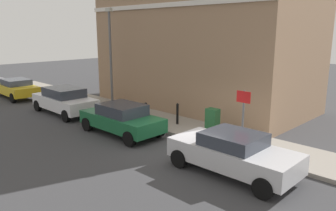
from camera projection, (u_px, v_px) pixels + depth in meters
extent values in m
plane|color=#38383A|center=(185.00, 147.00, 13.44)|extent=(80.00, 80.00, 0.00)
cube|color=gray|center=(129.00, 112.00, 18.88)|extent=(2.48, 30.00, 0.15)
cube|color=#937256|center=(203.00, 27.00, 19.85)|extent=(6.57, 12.69, 9.62)
cube|color=silver|center=(164.00, 5.00, 17.29)|extent=(0.12, 12.69, 0.24)
cube|color=#B7B7BC|center=(233.00, 155.00, 10.87)|extent=(1.84, 4.28, 0.65)
cube|color=#2D333D|center=(233.00, 139.00, 10.76)|extent=(1.61, 1.85, 0.44)
cylinder|color=black|center=(179.00, 159.00, 11.42)|extent=(0.22, 0.64, 0.64)
cylinder|color=black|center=(210.00, 146.00, 12.62)|extent=(0.22, 0.64, 0.64)
cylinder|color=black|center=(263.00, 188.00, 9.27)|extent=(0.22, 0.64, 0.64)
cylinder|color=black|center=(290.00, 170.00, 10.47)|extent=(0.22, 0.64, 0.64)
cube|color=#195933|center=(121.00, 121.00, 15.05)|extent=(1.80, 4.20, 0.60)
cube|color=#2D333D|center=(122.00, 110.00, 14.89)|extent=(1.57, 2.01, 0.50)
cylinder|color=black|center=(87.00, 124.00, 15.58)|extent=(0.23, 0.64, 0.64)
cylinder|color=black|center=(115.00, 118.00, 16.74)|extent=(0.23, 0.64, 0.64)
cylinder|color=black|center=(129.00, 139.00, 13.50)|extent=(0.23, 0.64, 0.64)
cylinder|color=black|center=(158.00, 130.00, 14.66)|extent=(0.23, 0.64, 0.64)
cube|color=silver|center=(65.00, 102.00, 18.75)|extent=(1.86, 4.51, 0.67)
cube|color=#2D333D|center=(64.00, 92.00, 18.64)|extent=(1.62, 2.34, 0.52)
cylinder|color=black|center=(38.00, 106.00, 19.40)|extent=(0.23, 0.64, 0.64)
cylinder|color=black|center=(65.00, 101.00, 20.58)|extent=(0.23, 0.64, 0.64)
cylinder|color=black|center=(66.00, 116.00, 17.07)|extent=(0.23, 0.64, 0.64)
cylinder|color=black|center=(95.00, 110.00, 18.24)|extent=(0.23, 0.64, 0.64)
cube|color=gold|center=(16.00, 89.00, 23.20)|extent=(1.85, 4.44, 0.60)
cube|color=#2D333D|center=(16.00, 82.00, 22.98)|extent=(1.58, 1.99, 0.42)
cylinder|color=black|center=(19.00, 89.00, 24.97)|extent=(0.24, 0.65, 0.64)
cylinder|color=black|center=(13.00, 98.00, 21.55)|extent=(0.24, 0.65, 0.64)
cylinder|color=black|center=(38.00, 95.00, 22.67)|extent=(0.24, 0.65, 0.64)
cylinder|color=black|center=(4.00, 85.00, 26.83)|extent=(0.23, 0.64, 0.64)
cube|color=#1E4C28|center=(213.00, 121.00, 14.55)|extent=(0.40, 0.55, 1.15)
cube|color=#333333|center=(212.00, 133.00, 14.67)|extent=(0.46, 0.61, 0.08)
cylinder|color=black|center=(177.00, 115.00, 16.14)|extent=(0.12, 0.12, 0.95)
sphere|color=black|center=(177.00, 105.00, 16.03)|extent=(0.14, 0.14, 0.14)
cylinder|color=black|center=(146.00, 114.00, 16.32)|extent=(0.12, 0.12, 0.95)
sphere|color=black|center=(146.00, 104.00, 16.21)|extent=(0.14, 0.14, 0.14)
cylinder|color=#59595B|center=(243.00, 120.00, 12.61)|extent=(0.08, 0.08, 2.30)
cube|color=white|center=(244.00, 97.00, 12.40)|extent=(0.03, 0.56, 0.40)
cube|color=red|center=(244.00, 97.00, 12.39)|extent=(0.01, 0.60, 0.44)
cylinder|color=#59595B|center=(111.00, 61.00, 19.40)|extent=(0.14, 0.14, 5.50)
cube|color=#A5A599|center=(109.00, 10.00, 18.76)|extent=(0.20, 0.44, 0.20)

